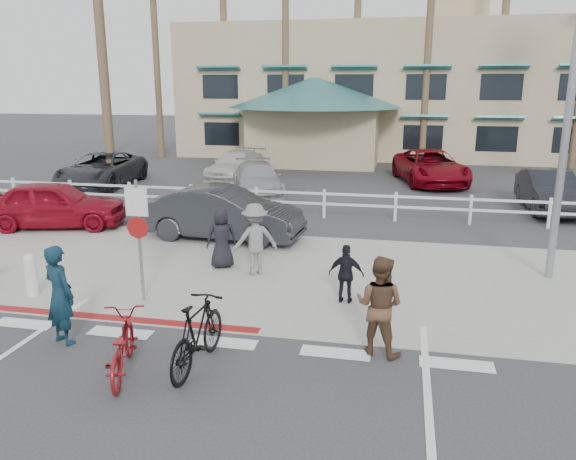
% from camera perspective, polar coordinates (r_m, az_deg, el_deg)
% --- Properties ---
extents(ground, '(140.00, 140.00, 0.00)m').
position_cam_1_polar(ground, '(9.75, -7.66, -12.85)').
color(ground, '#333335').
extents(bike_path, '(12.00, 16.00, 0.01)m').
position_cam_1_polar(bike_path, '(8.15, -12.52, -19.04)').
color(bike_path, '#333335').
rests_on(bike_path, ground).
extents(sidewalk_plaza, '(22.00, 7.00, 0.01)m').
position_cam_1_polar(sidewalk_plaza, '(13.73, -1.51, -4.38)').
color(sidewalk_plaza, gray).
rests_on(sidewalk_plaza, ground).
extents(cross_street, '(40.00, 5.00, 0.01)m').
position_cam_1_polar(cross_street, '(17.48, 1.47, -0.19)').
color(cross_street, '#333335').
rests_on(cross_street, ground).
extents(parking_lot, '(50.00, 16.00, 0.01)m').
position_cam_1_polar(parking_lot, '(26.68, 5.10, 4.93)').
color(parking_lot, '#333335').
rests_on(parking_lot, ground).
extents(curb_red, '(7.00, 0.25, 0.02)m').
position_cam_1_polar(curb_red, '(11.95, -19.59, -8.22)').
color(curb_red, maroon).
rests_on(curb_red, ground).
extents(rail_fence, '(29.40, 0.16, 1.00)m').
position_cam_1_polar(rail_fence, '(19.21, 4.00, 2.66)').
color(rail_fence, silver).
rests_on(rail_fence, ground).
extents(building, '(28.00, 16.00, 11.30)m').
position_cam_1_polar(building, '(39.16, 10.64, 16.12)').
color(building, tan).
rests_on(building, ground).
extents(sign_post, '(0.50, 0.10, 2.90)m').
position_cam_1_polar(sign_post, '(11.99, -14.87, -0.49)').
color(sign_post, gray).
rests_on(sign_post, ground).
extents(bollard_0, '(0.26, 0.26, 0.95)m').
position_cam_1_polar(bollard_0, '(13.38, -24.64, -4.15)').
color(bollard_0, silver).
rests_on(bollard_0, ground).
extents(streetlight_0, '(0.60, 2.00, 9.00)m').
position_cam_1_polar(streetlight_0, '(14.08, 26.92, 13.20)').
color(streetlight_0, gray).
rests_on(streetlight_0, ground).
extents(palm_0, '(4.00, 4.00, 15.00)m').
position_cam_1_polar(palm_0, '(39.17, -18.34, 18.37)').
color(palm_0, '#244D1D').
rests_on(palm_0, ground).
extents(palm_1, '(4.00, 4.00, 13.00)m').
position_cam_1_polar(palm_1, '(36.41, -13.28, 17.46)').
color(palm_1, '#244D1D').
rests_on(palm_1, ground).
extents(palm_2, '(4.00, 4.00, 16.00)m').
position_cam_1_polar(palm_2, '(36.02, -6.55, 20.17)').
color(palm_2, '#244D1D').
rests_on(palm_2, ground).
extents(palm_3, '(4.00, 4.00, 14.00)m').
position_cam_1_polar(palm_3, '(33.95, -0.26, 18.91)').
color(palm_3, '#244D1D').
rests_on(palm_3, ground).
extents(palm_4, '(4.00, 4.00, 15.00)m').
position_cam_1_polar(palm_4, '(34.40, 7.05, 19.58)').
color(palm_4, '#244D1D').
rests_on(palm_4, ground).
extents(palm_5, '(4.00, 4.00, 13.00)m').
position_cam_1_polar(palm_5, '(33.21, 14.07, 17.72)').
color(palm_5, '#244D1D').
rests_on(palm_5, ground).
extents(palm_6, '(4.00, 4.00, 17.00)m').
position_cam_1_polar(palm_6, '(34.74, 21.27, 20.37)').
color(palm_6, '#244D1D').
rests_on(palm_6, ground).
extents(palm_10, '(4.00, 4.00, 12.00)m').
position_cam_1_polar(palm_10, '(26.56, -18.47, 17.22)').
color(palm_10, '#244D1D').
rests_on(palm_10, ground).
extents(bike_red, '(1.19, 1.94, 0.96)m').
position_cam_1_polar(bike_red, '(9.38, -16.57, -11.22)').
color(bike_red, maroon).
rests_on(bike_red, ground).
extents(rider_red, '(0.78, 0.66, 1.81)m').
position_cam_1_polar(rider_red, '(10.64, -22.18, -6.13)').
color(rider_red, '#0D2634').
rests_on(rider_red, ground).
extents(bike_black, '(0.69, 1.99, 1.17)m').
position_cam_1_polar(bike_black, '(9.27, -9.18, -10.40)').
color(bike_black, black).
rests_on(bike_black, ground).
extents(rider_black, '(1.01, 0.89, 1.74)m').
position_cam_1_polar(rider_black, '(9.63, 9.27, -7.58)').
color(rider_black, brown).
rests_on(rider_black, ground).
extents(pedestrian_a, '(1.30, 1.14, 1.75)m').
position_cam_1_polar(pedestrian_a, '(13.42, -3.38, -0.96)').
color(pedestrian_a, slate).
rests_on(pedestrian_a, ground).
extents(pedestrian_child, '(0.76, 0.34, 1.27)m').
position_cam_1_polar(pedestrian_child, '(11.78, 5.94, -4.48)').
color(pedestrian_child, black).
rests_on(pedestrian_child, ground).
extents(pedestrian_b, '(0.89, 0.76, 1.55)m').
position_cam_1_polar(pedestrian_b, '(14.02, -6.76, -0.79)').
color(pedestrian_b, black).
rests_on(pedestrian_b, ground).
extents(car_white_sedan, '(4.82, 2.04, 1.55)m').
position_cam_1_polar(car_white_sedan, '(16.63, -6.58, 1.68)').
color(car_white_sedan, black).
rests_on(car_white_sedan, ground).
extents(car_red_compact, '(4.73, 2.83, 1.51)m').
position_cam_1_polar(car_red_compact, '(19.40, -22.67, 2.44)').
color(car_red_compact, maroon).
rests_on(car_red_compact, ground).
extents(lot_car_0, '(2.81, 5.52, 1.49)m').
position_cam_1_polar(lot_car_0, '(26.61, -18.40, 5.84)').
color(lot_car_0, '#23252B').
rests_on(lot_car_0, ground).
extents(lot_car_1, '(3.31, 4.88, 1.31)m').
position_cam_1_polar(lot_car_1, '(23.28, -3.11, 5.18)').
color(lot_car_1, '#93959A').
rests_on(lot_car_1, ground).
extents(lot_car_3, '(1.60, 4.42, 1.45)m').
position_cam_1_polar(lot_car_3, '(22.33, 24.94, 3.60)').
color(lot_car_3, black).
rests_on(lot_car_3, ground).
extents(lot_car_4, '(2.22, 4.71, 1.33)m').
position_cam_1_polar(lot_car_4, '(27.31, -5.32, 6.56)').
color(lot_car_4, beige).
rests_on(lot_car_4, ground).
extents(lot_car_5, '(3.77, 5.97, 1.54)m').
position_cam_1_polar(lot_car_5, '(26.75, 14.26, 6.23)').
color(lot_car_5, maroon).
rests_on(lot_car_5, ground).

